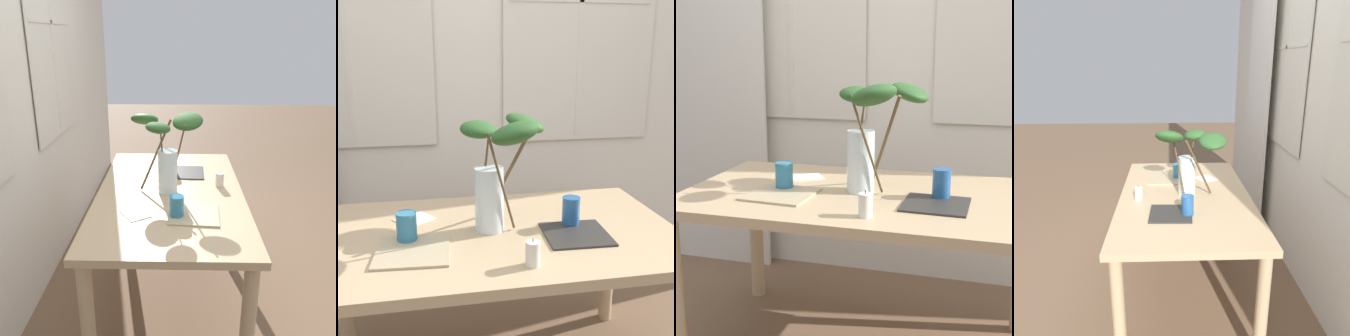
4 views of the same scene
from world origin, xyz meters
The scene contains 11 objects.
ground centered at (0.00, 0.00, 0.00)m, with size 14.00×14.00×0.00m, color brown.
back_wall_with_windows centered at (0.00, 0.89, 1.48)m, with size 5.25×0.14×2.94m.
curtain_sheer_side centered at (-1.11, 0.74, 1.22)m, with size 0.68×0.03×2.43m, color silver.
dining_table centered at (0.00, 0.00, 0.63)m, with size 1.46×0.85×0.73m.
vase_with_branches centered at (0.03, 0.02, 1.00)m, with size 0.42×0.50×0.48m.
drinking_glass_blue_left centered at (-0.33, -0.04, 0.78)m, with size 0.07×0.07×0.11m, color teal.
drinking_glass_blue_right centered at (0.32, 0.00, 0.79)m, with size 0.07×0.07×0.12m, color #235693.
plate_square_left centered at (-0.31, -0.13, 0.73)m, with size 0.26×0.26×0.01m, color tan.
plate_square_right centered at (0.31, -0.10, 0.73)m, with size 0.24×0.24×0.01m, color #2D2B28.
napkin_folded centered at (-0.31, 0.17, 0.73)m, with size 0.14×0.12×0.00m, color silver.
pillar_candle centered at (0.08, -0.30, 0.77)m, with size 0.05×0.05×0.10m.
Camera 4 is at (2.09, -0.10, 1.57)m, focal length 35.91 mm.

